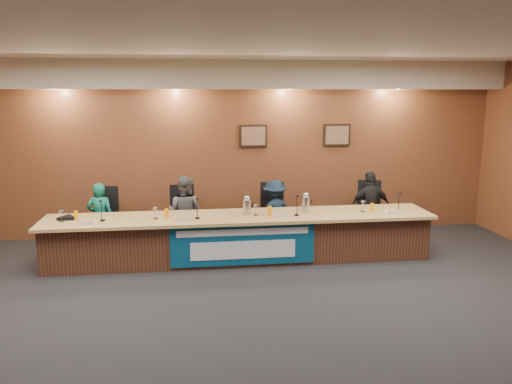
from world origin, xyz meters
TOP-DOWN VIEW (x-y plane):
  - floor at (0.00, 0.00)m, footprint 10.00×10.00m
  - ceiling at (0.00, 0.00)m, footprint 10.00×8.00m
  - wall_back at (0.00, 4.00)m, footprint 10.00×0.04m
  - soffit at (0.00, 3.75)m, footprint 10.00×0.50m
  - dais_body at (0.00, 2.40)m, footprint 6.00×0.80m
  - dais_top at (0.00, 2.35)m, footprint 6.10×0.95m
  - banner at (0.00, 1.99)m, footprint 2.20×0.02m
  - banner_text_upper at (0.00, 1.97)m, footprint 2.00×0.01m
  - banner_text_lower at (0.00, 1.97)m, footprint 1.60×0.01m
  - wall_photo_left at (0.40, 3.97)m, footprint 0.52×0.04m
  - wall_photo_right at (2.00, 3.97)m, footprint 0.52×0.04m
  - panelist_a at (-2.28, 3.09)m, footprint 0.45×0.32m
  - panelist_b at (-0.88, 3.09)m, footprint 0.76×0.70m
  - panelist_c at (0.67, 3.09)m, footprint 0.86×0.68m
  - panelist_d at (2.39, 3.09)m, footprint 0.76×0.35m
  - office_chair_a at (-2.28, 3.19)m, footprint 0.59×0.59m
  - office_chair_b at (-0.88, 3.19)m, footprint 0.57×0.57m
  - office_chair_c at (0.67, 3.19)m, footprint 0.49×0.49m
  - office_chair_d at (2.39, 3.19)m, footprint 0.63×0.63m
  - nameplate_a at (-2.30, 2.06)m, footprint 0.24×0.08m
  - microphone_a at (-2.10, 2.26)m, footprint 0.07×0.07m
  - juice_glass_a at (-2.49, 2.33)m, footprint 0.06×0.06m
  - water_glass_a at (-2.69, 2.29)m, footprint 0.08×0.08m
  - nameplate_b at (-0.88, 2.08)m, footprint 0.24×0.08m
  - microphone_b at (-0.68, 2.22)m, footprint 0.07×0.07m
  - juice_glass_b at (-1.15, 2.31)m, footprint 0.06×0.06m
  - water_glass_b at (-1.32, 2.29)m, footprint 0.08×0.08m
  - nameplate_c at (0.63, 2.13)m, footprint 0.24×0.08m
  - microphone_c at (0.87, 2.22)m, footprint 0.07×0.07m
  - juice_glass_c at (0.45, 2.27)m, footprint 0.06×0.06m
  - water_glass_c at (0.23, 2.31)m, footprint 0.08×0.08m
  - nameplate_d at (2.42, 2.10)m, footprint 0.24×0.08m
  - microphone_d at (2.53, 2.24)m, footprint 0.07×0.07m
  - juice_glass_d at (2.12, 2.27)m, footprint 0.06×0.06m
  - water_glass_d at (1.99, 2.33)m, footprint 0.08×0.08m
  - carafe_mid at (0.10, 2.37)m, footprint 0.13×0.13m
  - carafe_right at (1.05, 2.39)m, footprint 0.13×0.13m
  - speakerphone at (-2.65, 2.43)m, footprint 0.32×0.32m

SIDE VIEW (x-z plane):
  - floor at x=0.00m, z-range 0.00..0.00m
  - banner_text_lower at x=0.00m, z-range 0.16..0.44m
  - dais_body at x=0.00m, z-range 0.00..0.70m
  - banner at x=0.00m, z-range 0.05..0.71m
  - office_chair_a at x=-2.28m, z-range 0.44..0.52m
  - office_chair_b at x=-0.88m, z-range 0.44..0.52m
  - office_chair_c at x=0.67m, z-range 0.44..0.52m
  - office_chair_d at x=2.39m, z-range 0.44..0.52m
  - banner_text_upper at x=0.00m, z-range 0.53..0.63m
  - panelist_c at x=0.67m, z-range 0.00..1.17m
  - panelist_a at x=-2.28m, z-range 0.00..1.19m
  - panelist_b at x=-0.88m, z-range 0.00..1.27m
  - panelist_d at x=2.39m, z-range 0.00..1.28m
  - dais_top at x=0.00m, z-range 0.70..0.75m
  - microphone_a at x=-2.10m, z-range 0.75..0.77m
  - microphone_b at x=-0.68m, z-range 0.75..0.77m
  - microphone_c at x=0.87m, z-range 0.75..0.77m
  - microphone_d at x=2.53m, z-range 0.75..0.77m
  - speakerphone at x=-2.65m, z-range 0.75..0.80m
  - nameplate_a at x=-2.30m, z-range 0.74..0.85m
  - nameplate_b at x=-0.88m, z-range 0.74..0.85m
  - nameplate_c at x=0.63m, z-range 0.74..0.85m
  - nameplate_d at x=2.42m, z-range 0.74..0.85m
  - juice_glass_a at x=-2.49m, z-range 0.75..0.90m
  - juice_glass_b at x=-1.15m, z-range 0.75..0.90m
  - juice_glass_c at x=0.45m, z-range 0.75..0.90m
  - juice_glass_d at x=2.12m, z-range 0.75..0.90m
  - water_glass_a at x=-2.69m, z-range 0.75..0.93m
  - water_glass_b at x=-1.32m, z-range 0.75..0.93m
  - water_glass_c at x=0.23m, z-range 0.75..0.93m
  - water_glass_d at x=1.99m, z-range 0.75..0.93m
  - carafe_mid at x=0.10m, z-range 0.75..1.00m
  - carafe_right at x=1.05m, z-range 0.75..1.01m
  - wall_back at x=0.00m, z-range 0.00..3.20m
  - wall_photo_left at x=0.40m, z-range 1.64..2.06m
  - wall_photo_right at x=2.00m, z-range 1.64..2.06m
  - soffit at x=0.00m, z-range 2.70..3.20m
  - ceiling at x=0.00m, z-range 3.18..3.22m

